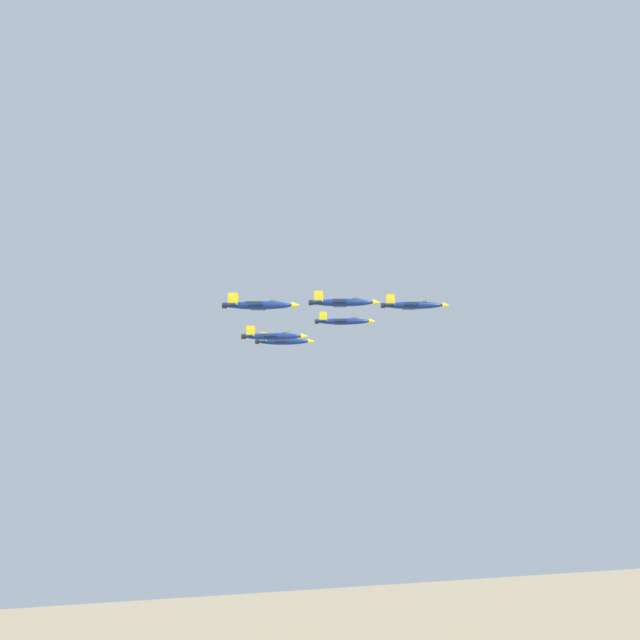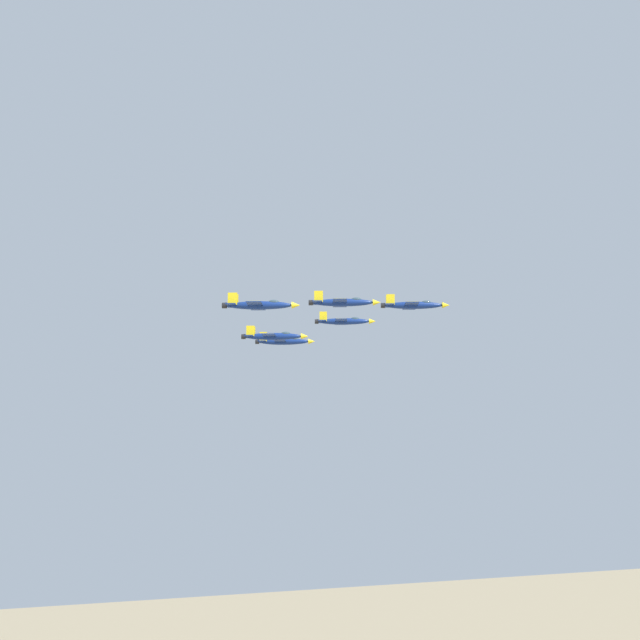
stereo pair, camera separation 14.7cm
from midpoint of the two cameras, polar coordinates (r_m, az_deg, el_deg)
jet_lead at (r=190.25m, az=7.15°, el=1.13°), size 16.76×10.93×3.64m
jet_left_wingman at (r=204.10m, az=1.85°, el=-0.09°), size 16.04×10.46×3.49m
jet_right_wingman at (r=174.38m, az=1.78°, el=1.36°), size 16.24×10.58×3.53m
jet_left_outer at (r=219.29m, az=-2.75°, el=-1.63°), size 16.78×11.01×3.68m
jet_right_outer at (r=160.10m, az=-4.60°, el=1.14°), size 16.16×10.52×3.51m
jet_slot_rear at (r=189.24m, az=-3.54°, el=-1.23°), size 16.34×10.68×3.57m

